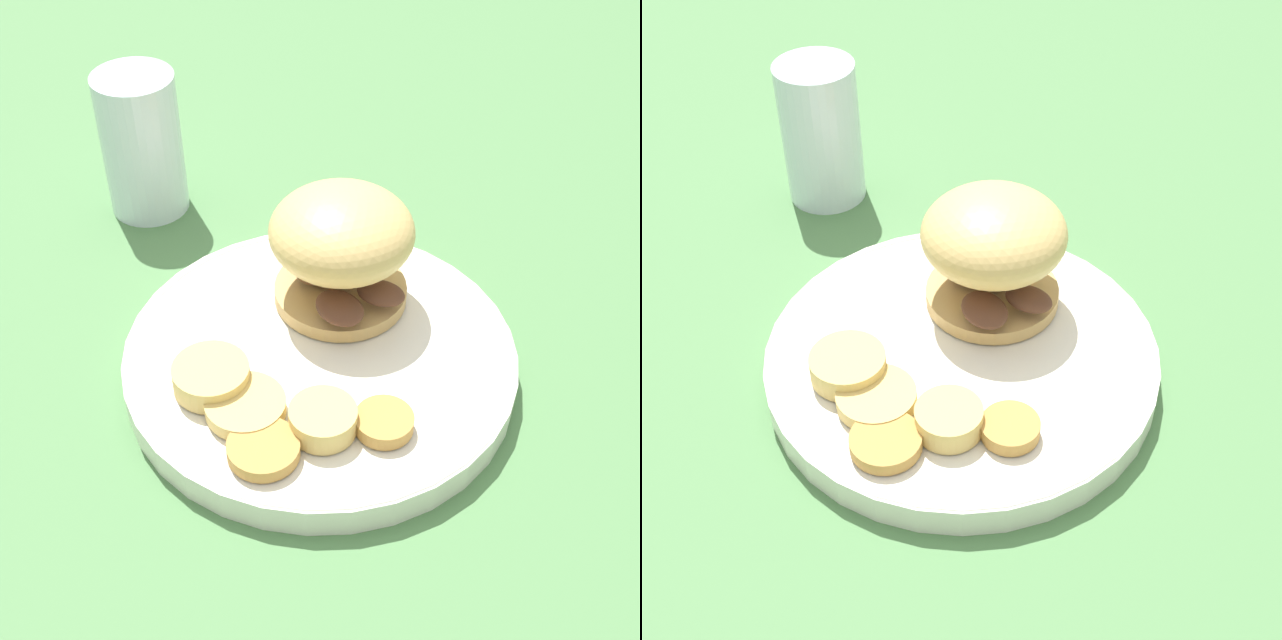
% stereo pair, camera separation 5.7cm
% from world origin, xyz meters
% --- Properties ---
extents(ground_plane, '(4.00, 4.00, 0.00)m').
position_xyz_m(ground_plane, '(0.00, 0.00, 0.00)').
color(ground_plane, '#4C7A47').
extents(dinner_plate, '(0.26, 0.26, 0.02)m').
position_xyz_m(dinner_plate, '(0.00, 0.00, 0.01)').
color(dinner_plate, white).
rests_on(dinner_plate, ground_plane).
extents(sandwich, '(0.10, 0.10, 0.08)m').
position_xyz_m(sandwich, '(0.04, -0.03, 0.07)').
color(sandwich, tan).
rests_on(sandwich, dinner_plate).
extents(potato_round_0, '(0.05, 0.05, 0.02)m').
position_xyz_m(potato_round_0, '(-0.01, 0.08, 0.03)').
color(potato_round_0, '#DBB766').
rests_on(potato_round_0, dinner_plate).
extents(potato_round_1, '(0.04, 0.04, 0.02)m').
position_xyz_m(potato_round_1, '(-0.07, 0.02, 0.03)').
color(potato_round_1, '#DBB766').
rests_on(potato_round_1, dinner_plate).
extents(potato_round_2, '(0.05, 0.05, 0.01)m').
position_xyz_m(potato_round_2, '(-0.04, 0.06, 0.03)').
color(potato_round_2, '#DBB766').
rests_on(potato_round_2, dinner_plate).
extents(potato_round_3, '(0.04, 0.04, 0.01)m').
position_xyz_m(potato_round_3, '(-0.07, 0.06, 0.03)').
color(potato_round_3, '#BC8942').
rests_on(potato_round_3, dinner_plate).
extents(potato_round_4, '(0.04, 0.04, 0.01)m').
position_xyz_m(potato_round_4, '(-0.08, -0.01, 0.03)').
color(potato_round_4, '#BC8942').
rests_on(potato_round_4, dinner_plate).
extents(drinking_glass, '(0.06, 0.06, 0.12)m').
position_xyz_m(drinking_glass, '(0.23, 0.07, 0.06)').
color(drinking_glass, silver).
rests_on(drinking_glass, ground_plane).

